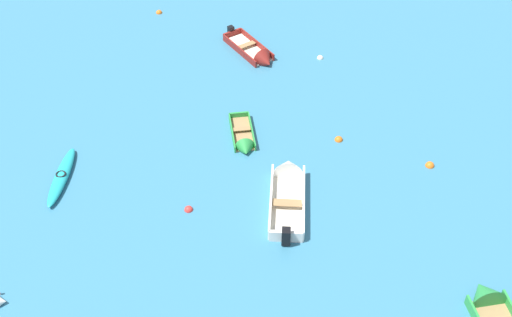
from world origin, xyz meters
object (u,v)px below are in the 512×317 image
(mooring_buoy_between_boats_left, at_px, (159,13))
(mooring_buoy_near_foreground, at_px, (339,140))
(rowboat_green_distant_center, at_px, (244,142))
(mooring_buoy_between_boats_right, at_px, (189,210))
(mooring_buoy_central, at_px, (430,166))
(rowboat_green_cluster_inner, at_px, (493,314))
(rowboat_maroon_foreground_center, at_px, (257,55))
(kayak_turquoise_outer_right, at_px, (61,177))
(mooring_buoy_trailing, at_px, (320,58))
(rowboat_white_outer_left, at_px, (288,185))

(mooring_buoy_between_boats_left, bearing_deg, mooring_buoy_near_foreground, -48.21)
(rowboat_green_distant_center, height_order, mooring_buoy_between_boats_right, rowboat_green_distant_center)
(mooring_buoy_central, bearing_deg, mooring_buoy_between_boats_left, 137.48)
(rowboat_green_cluster_inner, height_order, rowboat_maroon_foreground_center, rowboat_green_cluster_inner)
(kayak_turquoise_outer_right, relative_size, rowboat_green_cluster_inner, 0.79)
(mooring_buoy_trailing, bearing_deg, kayak_turquoise_outer_right, -139.75)
(kayak_turquoise_outer_right, relative_size, rowboat_green_distant_center, 1.24)
(rowboat_white_outer_left, height_order, mooring_buoy_near_foreground, rowboat_white_outer_left)
(kayak_turquoise_outer_right, bearing_deg, mooring_buoy_between_boats_left, 81.09)
(rowboat_green_cluster_inner, bearing_deg, mooring_buoy_between_boats_right, 156.96)
(mooring_buoy_between_boats_left, bearing_deg, mooring_buoy_central, -42.52)
(mooring_buoy_near_foreground, height_order, mooring_buoy_central, mooring_buoy_central)
(rowboat_green_cluster_inner, distance_m, rowboat_maroon_foreground_center, 18.38)
(rowboat_maroon_foreground_center, xyz_separation_m, mooring_buoy_between_boats_right, (-2.46, -11.24, -0.18))
(kayak_turquoise_outer_right, distance_m, mooring_buoy_between_boats_left, 14.29)
(mooring_buoy_between_boats_right, height_order, mooring_buoy_between_boats_left, mooring_buoy_between_boats_right)
(mooring_buoy_between_boats_right, relative_size, mooring_buoy_between_boats_left, 1.02)
(rowboat_green_distant_center, xyz_separation_m, mooring_buoy_trailing, (3.73, 7.16, -0.15))
(mooring_buoy_near_foreground, distance_m, mooring_buoy_central, 4.25)
(rowboat_green_cluster_inner, bearing_deg, mooring_buoy_central, 97.23)
(mooring_buoy_between_boats_left, relative_size, mooring_buoy_trailing, 1.06)
(rowboat_green_cluster_inner, relative_size, rowboat_maroon_foreground_center, 1.29)
(kayak_turquoise_outer_right, xyz_separation_m, rowboat_maroon_foreground_center, (8.13, 9.63, 0.01))
(rowboat_maroon_foreground_center, bearing_deg, rowboat_white_outer_left, -80.64)
(mooring_buoy_between_boats_left, bearing_deg, rowboat_white_outer_left, -62.30)
(kayak_turquoise_outer_right, relative_size, mooring_buoy_between_boats_right, 10.24)
(kayak_turquoise_outer_right, relative_size, mooring_buoy_central, 9.26)
(rowboat_white_outer_left, bearing_deg, rowboat_green_cluster_inner, -40.35)
(rowboat_white_outer_left, bearing_deg, mooring_buoy_trailing, 80.16)
(mooring_buoy_near_foreground, bearing_deg, kayak_turquoise_outer_right, -165.90)
(mooring_buoy_trailing, bearing_deg, mooring_buoy_between_boats_right, -117.17)
(mooring_buoy_near_foreground, bearing_deg, mooring_buoy_between_boats_left, 131.79)
(rowboat_white_outer_left, height_order, mooring_buoy_central, rowboat_white_outer_left)
(kayak_turquoise_outer_right, distance_m, mooring_buoy_central, 16.11)
(rowboat_green_cluster_inner, bearing_deg, rowboat_maroon_foreground_center, 119.01)
(rowboat_green_distant_center, xyz_separation_m, mooring_buoy_between_boats_left, (-5.55, 11.55, -0.15))
(mooring_buoy_between_boats_left, distance_m, mooring_buoy_trailing, 10.26)
(rowboat_green_distant_center, bearing_deg, mooring_buoy_trailing, 62.51)
(mooring_buoy_trailing, relative_size, mooring_buoy_central, 0.84)
(kayak_turquoise_outer_right, bearing_deg, rowboat_green_cluster_inner, -20.72)
(rowboat_white_outer_left, height_order, rowboat_green_cluster_inner, rowboat_white_outer_left)
(rowboat_white_outer_left, xyz_separation_m, kayak_turquoise_outer_right, (-9.76, 0.25, -0.07))
(rowboat_green_distant_center, xyz_separation_m, mooring_buoy_between_boats_right, (-2.09, -4.17, -0.15))
(rowboat_white_outer_left, distance_m, rowboat_green_distant_center, 3.45)
(kayak_turquoise_outer_right, bearing_deg, mooring_buoy_central, 5.10)
(mooring_buoy_between_boats_left, bearing_deg, rowboat_green_distant_center, -64.34)
(mooring_buoy_central, bearing_deg, rowboat_green_distant_center, 172.22)
(rowboat_white_outer_left, xyz_separation_m, rowboat_green_cluster_inner, (7.29, -6.19, -0.04))
(rowboat_maroon_foreground_center, relative_size, mooring_buoy_trailing, 10.96)
(kayak_turquoise_outer_right, distance_m, rowboat_green_distant_center, 8.17)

